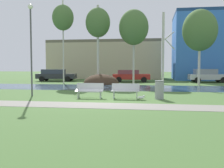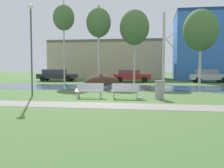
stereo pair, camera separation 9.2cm
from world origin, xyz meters
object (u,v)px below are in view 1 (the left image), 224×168
Objects in this scene: bench_left at (90,90)px; parked_van_nearest_dark at (56,75)px; trash_bin at (159,90)px; streetlamp at (31,35)px; parked_sedan_second_red at (131,76)px; bench_right at (125,91)px; parked_hatch_third_silver at (207,75)px; seagull at (141,97)px.

parked_van_nearest_dark reaches higher than bench_left.
trash_bin is 20.33m from parked_van_nearest_dark.
streetlamp is 16.63m from parked_sedan_second_red.
bench_right is 18.31m from parked_hatch_third_silver.
parked_van_nearest_dark is 1.12× the size of parked_hatch_third_silver.
trash_bin is at bearing -52.95° from parked_van_nearest_dark.
trash_bin is 2.39× the size of seagull.
trash_bin is 0.24× the size of parked_sedan_second_red.
bench_left is at bearing -119.94° from parked_hatch_third_silver.
parked_van_nearest_dark is at bearing 116.74° from bench_left.
trash_bin is at bearing 1.74° from bench_left.
bench_left is at bearing -93.38° from parked_sedan_second_red.
streetlamp is 1.28× the size of parked_sedan_second_red.
bench_right is 0.37× the size of parked_hatch_third_silver.
streetlamp is at bearing 175.35° from bench_right.
trash_bin is (1.91, 0.12, 0.07)m from bench_right.
bench_left is 2.10m from bench_right.
parked_van_nearest_dark reaches higher than seagull.
seagull is at bearing -6.49° from streetlamp.
trash_bin is 16.31m from parked_sedan_second_red.
trash_bin is 1.15m from seagull.
seagull is at bearing -55.93° from parked_van_nearest_dark.
parked_sedan_second_red is at bearing 73.11° from streetlamp.
bench_left is 1.00× the size of bench_right.
streetlamp is at bearing 172.80° from bench_left.
bench_right is 1.54× the size of trash_bin.
parked_hatch_third_silver is (5.60, 16.57, 0.25)m from trash_bin.
streetlamp is at bearing 177.38° from trash_bin.
streetlamp reaches higher than parked_van_nearest_dark.
bench_right is 16.18m from parked_sedan_second_red.
seagull is at bearing -111.20° from parked_hatch_third_silver.
parked_van_nearest_dark is (-4.43, 15.87, -2.98)m from streetlamp.
parked_hatch_third_silver reaches higher than seagull.
parked_sedan_second_red reaches higher than seagull.
parked_sedan_second_red is at bearing 100.82° from trash_bin.
bench_right is 19.34m from parked_van_nearest_dark.
seagull is 16.57m from parked_sedan_second_red.
bench_left is at bearing -63.26° from parked_van_nearest_dark.
trash_bin reaches higher than seagull.
bench_right is 6.76m from streetlamp.
bench_right is at bearing -176.35° from trash_bin.
parked_van_nearest_dark is (-8.24, 16.35, 0.30)m from bench_left.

